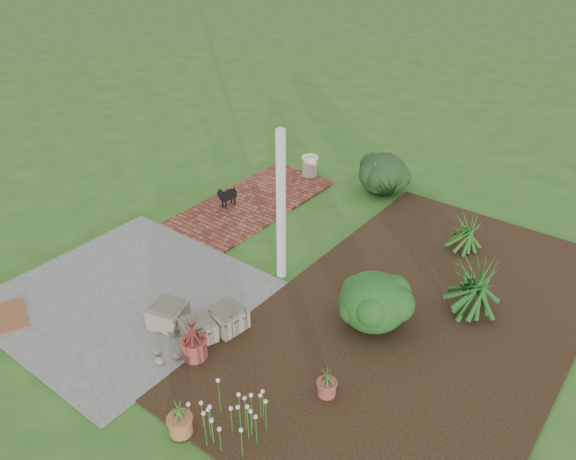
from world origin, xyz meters
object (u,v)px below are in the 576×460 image
Objects in this scene: cream_ceramic_urn at (310,166)px; stone_trough_near at (198,330)px; black_dog at (227,195)px; evergreen_shrub at (374,301)px.

stone_trough_near is at bearing -70.33° from cream_ceramic_urn.
stone_trough_near is 3.79m from black_dog.
stone_trough_near is 0.88× the size of black_dog.
black_dog is at bearing -101.65° from cream_ceramic_urn.
evergreen_shrub is (3.55, -3.45, 0.19)m from cream_ceramic_urn.
stone_trough_near is 5.48m from cream_ceramic_urn.
evergreen_shrub reaches higher than stone_trough_near.
cream_ceramic_urn is at bearing 135.87° from evergreen_shrub.
evergreen_shrub is at bearing -44.13° from cream_ceramic_urn.
stone_trough_near is 2.43m from evergreen_shrub.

